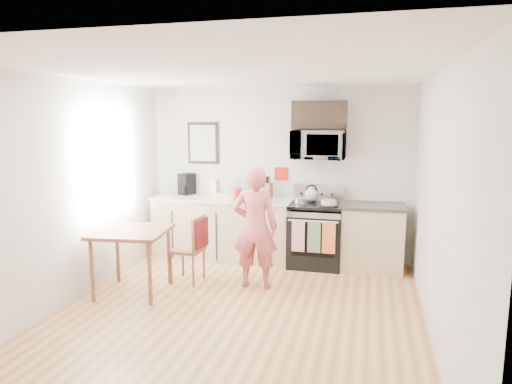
% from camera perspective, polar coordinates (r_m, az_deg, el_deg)
% --- Properties ---
extents(floor, '(4.60, 4.60, 0.00)m').
position_cam_1_polar(floor, '(5.15, -2.60, -15.28)').
color(floor, '#A1683E').
rests_on(floor, ground).
extents(back_wall, '(4.00, 0.04, 2.60)m').
position_cam_1_polar(back_wall, '(6.97, 2.77, 2.32)').
color(back_wall, silver).
rests_on(back_wall, floor).
extents(front_wall, '(4.00, 0.04, 2.60)m').
position_cam_1_polar(front_wall, '(2.71, -17.12, -9.18)').
color(front_wall, silver).
rests_on(front_wall, floor).
extents(left_wall, '(0.04, 4.60, 2.60)m').
position_cam_1_polar(left_wall, '(5.67, -22.45, 0.04)').
color(left_wall, silver).
rests_on(left_wall, floor).
extents(right_wall, '(0.04, 4.60, 2.60)m').
position_cam_1_polar(right_wall, '(4.61, 21.86, -1.90)').
color(right_wall, silver).
rests_on(right_wall, floor).
extents(ceiling, '(4.00, 4.60, 0.04)m').
position_cam_1_polar(ceiling, '(4.71, -2.83, 14.87)').
color(ceiling, white).
rests_on(ceiling, back_wall).
extents(window, '(0.06, 1.40, 1.50)m').
position_cam_1_polar(window, '(6.27, -17.99, 3.41)').
color(window, silver).
rests_on(window, left_wall).
extents(cabinet_left, '(2.10, 0.60, 0.90)m').
position_cam_1_polar(cabinet_left, '(7.04, -4.19, -4.66)').
color(cabinet_left, tan).
rests_on(cabinet_left, floor).
extents(countertop_left, '(2.14, 0.64, 0.04)m').
position_cam_1_polar(countertop_left, '(6.94, -4.23, -0.89)').
color(countertop_left, beige).
rests_on(countertop_left, cabinet_left).
extents(cabinet_right, '(0.84, 0.60, 0.90)m').
position_cam_1_polar(cabinet_right, '(6.70, 14.33, -5.64)').
color(cabinet_right, tan).
rests_on(cabinet_right, floor).
extents(countertop_right, '(0.88, 0.64, 0.04)m').
position_cam_1_polar(countertop_right, '(6.60, 14.49, -1.69)').
color(countertop_right, black).
rests_on(countertop_right, cabinet_right).
extents(range, '(0.76, 0.70, 1.16)m').
position_cam_1_polar(range, '(6.72, 7.46, -5.51)').
color(range, black).
rests_on(range, floor).
extents(microwave, '(0.76, 0.51, 0.42)m').
position_cam_1_polar(microwave, '(6.62, 7.81, 5.88)').
color(microwave, '#B5B5BA').
rests_on(microwave, back_wall).
extents(upper_cabinet, '(0.76, 0.35, 0.40)m').
position_cam_1_polar(upper_cabinet, '(6.65, 7.93, 9.51)').
color(upper_cabinet, black).
rests_on(upper_cabinet, back_wall).
extents(wall_art, '(0.50, 0.04, 0.65)m').
position_cam_1_polar(wall_art, '(7.24, -6.64, 6.10)').
color(wall_art, black).
rests_on(wall_art, back_wall).
extents(wall_trivet, '(0.20, 0.02, 0.20)m').
position_cam_1_polar(wall_trivet, '(6.95, 3.15, 2.30)').
color(wall_trivet, '#B61D0F').
rests_on(wall_trivet, back_wall).
extents(person, '(0.60, 0.42, 1.56)m').
position_cam_1_polar(person, '(5.75, -0.11, -4.45)').
color(person, '#C23536').
rests_on(person, floor).
extents(dining_table, '(0.85, 0.85, 0.79)m').
position_cam_1_polar(dining_table, '(5.78, -15.31, -5.48)').
color(dining_table, brown).
rests_on(dining_table, floor).
extents(chair, '(0.44, 0.40, 0.89)m').
position_cam_1_polar(chair, '(5.99, -7.53, -6.01)').
color(chair, brown).
rests_on(chair, floor).
extents(knife_block, '(0.12, 0.16, 0.23)m').
position_cam_1_polar(knife_block, '(6.89, 1.52, 0.18)').
color(knife_block, brown).
rests_on(knife_block, countertop_left).
extents(utensil_crock, '(0.11, 0.11, 0.34)m').
position_cam_1_polar(utensil_crock, '(6.96, -2.27, 0.45)').
color(utensil_crock, '#B61D0F').
rests_on(utensil_crock, countertop_left).
extents(fruit_bowl, '(0.22, 0.22, 0.09)m').
position_cam_1_polar(fruit_bowl, '(7.04, -4.90, -0.28)').
color(fruit_bowl, silver).
rests_on(fruit_bowl, countertop_left).
extents(milk_carton, '(0.13, 0.13, 0.28)m').
position_cam_1_polar(milk_carton, '(6.93, -5.11, 0.42)').
color(milk_carton, tan).
rests_on(milk_carton, countertop_left).
extents(coffee_maker, '(0.26, 0.31, 0.33)m').
position_cam_1_polar(coffee_maker, '(7.30, -8.69, 0.93)').
color(coffee_maker, black).
rests_on(coffee_maker, countertop_left).
extents(bread_bag, '(0.27, 0.13, 0.10)m').
position_cam_1_polar(bread_bag, '(6.71, -3.79, -0.64)').
color(bread_bag, tan).
rests_on(bread_bag, countertop_left).
extents(cake, '(0.26, 0.26, 0.09)m').
position_cam_1_polar(cake, '(6.46, 9.08, -1.34)').
color(cake, black).
rests_on(cake, range).
extents(kettle, '(0.19, 0.19, 0.24)m').
position_cam_1_polar(kettle, '(6.79, 6.91, -0.24)').
color(kettle, silver).
rests_on(kettle, range).
extents(pot, '(0.18, 0.30, 0.09)m').
position_cam_1_polar(pot, '(6.53, 5.63, -1.11)').
color(pot, '#B5B5BA').
rests_on(pot, range).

